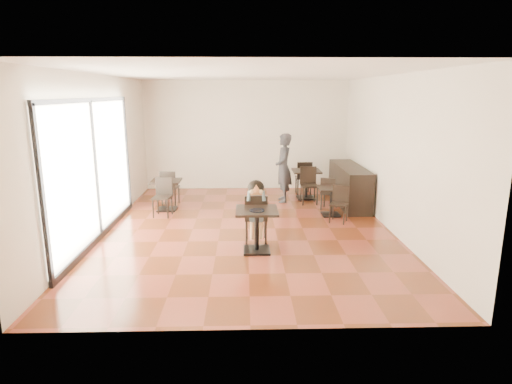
{
  "coord_description": "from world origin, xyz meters",
  "views": [
    {
      "loc": [
        -0.06,
        -8.72,
        2.83
      ],
      "look_at": [
        0.15,
        -0.85,
        1.0
      ],
      "focal_mm": 30.0,
      "sensor_mm": 36.0,
      "label": 1
    }
  ],
  "objects_px": {
    "cafe_table_back": "(306,184)",
    "chair_left_a": "(170,187)",
    "chair_left_b": "(162,198)",
    "cafe_table_mid": "(331,201)",
    "child_table": "(257,231)",
    "adult_patron": "(284,168)",
    "child_chair": "(256,218)",
    "cafe_table_left": "(167,195)",
    "chair_mid_b": "(339,205)",
    "chair_back_a": "(303,178)",
    "child": "(256,211)",
    "chair_mid_a": "(329,193)",
    "chair_back_b": "(309,186)"
  },
  "relations": [
    {
      "from": "child_table",
      "to": "adult_patron",
      "type": "height_order",
      "value": "adult_patron"
    },
    {
      "from": "child_chair",
      "to": "chair_back_a",
      "type": "distance_m",
      "value": 4.24
    },
    {
      "from": "cafe_table_mid",
      "to": "chair_left_a",
      "type": "height_order",
      "value": "chair_left_a"
    },
    {
      "from": "child_table",
      "to": "chair_back_b",
      "type": "height_order",
      "value": "chair_back_b"
    },
    {
      "from": "chair_left_b",
      "to": "chair_mid_a",
      "type": "bearing_deg",
      "value": 14.58
    },
    {
      "from": "chair_mid_b",
      "to": "chair_left_a",
      "type": "relative_size",
      "value": 0.91
    },
    {
      "from": "child_table",
      "to": "child",
      "type": "distance_m",
      "value": 0.59
    },
    {
      "from": "cafe_table_mid",
      "to": "chair_back_b",
      "type": "distance_m",
      "value": 1.18
    },
    {
      "from": "adult_patron",
      "to": "chair_mid_b",
      "type": "distance_m",
      "value": 2.25
    },
    {
      "from": "child",
      "to": "adult_patron",
      "type": "bearing_deg",
      "value": 75.43
    },
    {
      "from": "chair_mid_a",
      "to": "chair_back_b",
      "type": "height_order",
      "value": "chair_back_b"
    },
    {
      "from": "chair_mid_b",
      "to": "cafe_table_mid",
      "type": "bearing_deg",
      "value": 120.15
    },
    {
      "from": "adult_patron",
      "to": "child_table",
      "type": "bearing_deg",
      "value": -14.19
    },
    {
      "from": "child",
      "to": "adult_patron",
      "type": "height_order",
      "value": "adult_patron"
    },
    {
      "from": "chair_left_a",
      "to": "child_table",
      "type": "bearing_deg",
      "value": 129.09
    },
    {
      "from": "cafe_table_back",
      "to": "chair_left_a",
      "type": "distance_m",
      "value": 3.64
    },
    {
      "from": "cafe_table_left",
      "to": "chair_mid_b",
      "type": "bearing_deg",
      "value": -15.78
    },
    {
      "from": "adult_patron",
      "to": "cafe_table_back",
      "type": "relative_size",
      "value": 2.29
    },
    {
      "from": "adult_patron",
      "to": "chair_mid_a",
      "type": "height_order",
      "value": "adult_patron"
    },
    {
      "from": "cafe_table_left",
      "to": "chair_back_b",
      "type": "relative_size",
      "value": 0.79
    },
    {
      "from": "child_chair",
      "to": "cafe_table_left",
      "type": "distance_m",
      "value": 3.18
    },
    {
      "from": "chair_left_a",
      "to": "chair_back_a",
      "type": "height_order",
      "value": "chair_back_a"
    },
    {
      "from": "chair_mid_b",
      "to": "chair_left_b",
      "type": "distance_m",
      "value": 4.06
    },
    {
      "from": "cafe_table_back",
      "to": "chair_back_b",
      "type": "relative_size",
      "value": 0.83
    },
    {
      "from": "child_chair",
      "to": "chair_back_b",
      "type": "xyz_separation_m",
      "value": [
        1.46,
        2.88,
        -0.0
      ]
    },
    {
      "from": "adult_patron",
      "to": "chair_back_b",
      "type": "distance_m",
      "value": 0.82
    },
    {
      "from": "chair_left_a",
      "to": "cafe_table_mid",
      "type": "bearing_deg",
      "value": 171.3
    },
    {
      "from": "child_chair",
      "to": "chair_back_b",
      "type": "relative_size",
      "value": 1.01
    },
    {
      "from": "child_table",
      "to": "adult_patron",
      "type": "bearing_deg",
      "value": 77.53
    },
    {
      "from": "child",
      "to": "chair_left_b",
      "type": "bearing_deg",
      "value": 139.91
    },
    {
      "from": "chair_mid_a",
      "to": "chair_back_b",
      "type": "xyz_separation_m",
      "value": [
        -0.42,
        0.57,
        0.07
      ]
    },
    {
      "from": "child_chair",
      "to": "cafe_table_left",
      "type": "height_order",
      "value": "child_chair"
    },
    {
      "from": "child_chair",
      "to": "adult_patron",
      "type": "xyz_separation_m",
      "value": [
        0.81,
        3.13,
        0.43
      ]
    },
    {
      "from": "adult_patron",
      "to": "cafe_table_left",
      "type": "xyz_separation_m",
      "value": [
        -2.95,
        -0.78,
        -0.53
      ]
    },
    {
      "from": "cafe_table_mid",
      "to": "chair_mid_b",
      "type": "relative_size",
      "value": 0.83
    },
    {
      "from": "chair_back_a",
      "to": "chair_mid_a",
      "type": "bearing_deg",
      "value": 102.31
    },
    {
      "from": "child",
      "to": "chair_back_a",
      "type": "relative_size",
      "value": 1.27
    },
    {
      "from": "cafe_table_back",
      "to": "chair_left_b",
      "type": "bearing_deg",
      "value": -155.66
    },
    {
      "from": "child",
      "to": "adult_patron",
      "type": "distance_m",
      "value": 3.25
    },
    {
      "from": "child_table",
      "to": "chair_left_b",
      "type": "xyz_separation_m",
      "value": [
        -2.14,
        2.35,
        0.05
      ]
    },
    {
      "from": "child_table",
      "to": "adult_patron",
      "type": "relative_size",
      "value": 0.44
    },
    {
      "from": "chair_back_b",
      "to": "cafe_table_left",
      "type": "bearing_deg",
      "value": -173.36
    },
    {
      "from": "chair_left_b",
      "to": "adult_patron",
      "type": "bearing_deg",
      "value": 31.53
    },
    {
      "from": "chair_mid_b",
      "to": "chair_back_a",
      "type": "bearing_deg",
      "value": 123.05
    },
    {
      "from": "chair_mid_b",
      "to": "chair_back_b",
      "type": "relative_size",
      "value": 0.86
    },
    {
      "from": "adult_patron",
      "to": "chair_mid_b",
      "type": "relative_size",
      "value": 2.22
    },
    {
      "from": "chair_mid_a",
      "to": "chair_left_a",
      "type": "height_order",
      "value": "chair_left_a"
    },
    {
      "from": "chair_mid_b",
      "to": "chair_back_a",
      "type": "relative_size",
      "value": 0.86
    },
    {
      "from": "adult_patron",
      "to": "chair_mid_b",
      "type": "xyz_separation_m",
      "value": [
        1.07,
        -1.92,
        -0.5
      ]
    },
    {
      "from": "child",
      "to": "cafe_table_mid",
      "type": "relative_size",
      "value": 1.78
    }
  ]
}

